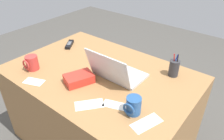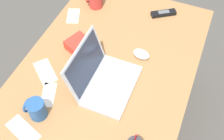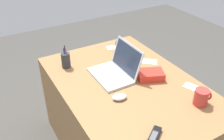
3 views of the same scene
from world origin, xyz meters
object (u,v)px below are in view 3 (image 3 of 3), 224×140
at_px(snack_bag, 151,75).
at_px(cordless_phone, 154,137).
at_px(computer_mouse, 119,97).
at_px(coffee_mug_tall, 201,97).
at_px(coffee_mug_white, 121,47).
at_px(pen_holder, 66,60).
at_px(laptop, 115,70).

bearing_deg(snack_bag, cordless_phone, -35.54).
xyz_separation_m(computer_mouse, snack_bag, (-0.09, 0.32, 0.01)).
relative_size(coffee_mug_tall, snack_bag, 0.57).
distance_m(coffee_mug_white, coffee_mug_tall, 0.84).
relative_size(computer_mouse, cordless_phone, 0.62).
distance_m(computer_mouse, pen_holder, 0.57).
bearing_deg(laptop, cordless_phone, -12.31).
height_order(laptop, cordless_phone, laptop).
relative_size(computer_mouse, snack_bag, 0.53).
bearing_deg(coffee_mug_white, laptop, -37.62).
bearing_deg(snack_bag, pen_holder, -134.05).
height_order(computer_mouse, coffee_mug_tall, coffee_mug_tall).
relative_size(coffee_mug_white, coffee_mug_tall, 0.97).
bearing_deg(laptop, pen_holder, -137.20).
height_order(laptop, coffee_mug_white, laptop).
xyz_separation_m(computer_mouse, coffee_mug_tall, (0.30, 0.42, 0.04)).
relative_size(cordless_phone, snack_bag, 0.85).
height_order(laptop, coffee_mug_tall, laptop).
xyz_separation_m(computer_mouse, cordless_phone, (0.38, -0.02, -0.00)).
relative_size(coffee_mug_tall, cordless_phone, 0.68).
height_order(coffee_mug_white, snack_bag, coffee_mug_white).
distance_m(laptop, coffee_mug_white, 0.36).
xyz_separation_m(coffee_mug_tall, cordless_phone, (0.09, -0.44, -0.04)).
bearing_deg(coffee_mug_white, computer_mouse, -32.12).
bearing_deg(computer_mouse, cordless_phone, 8.75).
relative_size(laptop, pen_holder, 1.93).
bearing_deg(snack_bag, coffee_mug_tall, 14.20).
relative_size(laptop, snack_bag, 1.85).
bearing_deg(coffee_mug_white, coffee_mug_tall, 5.37).
bearing_deg(coffee_mug_tall, cordless_phone, -78.67).
bearing_deg(coffee_mug_tall, laptop, -151.56).
height_order(laptop, pen_holder, laptop).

